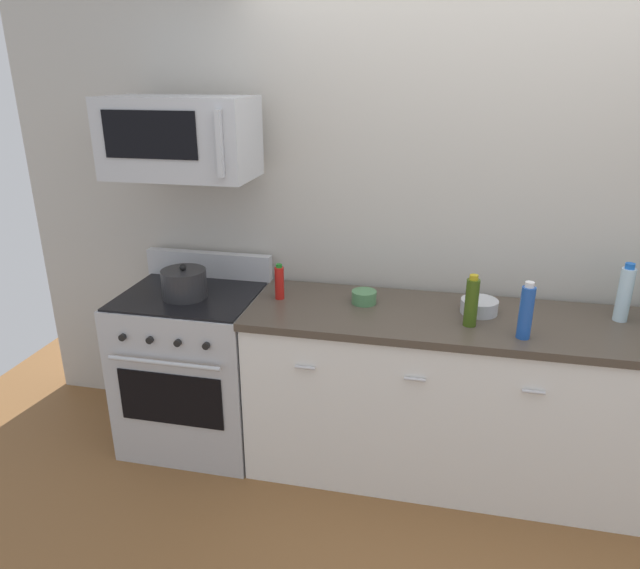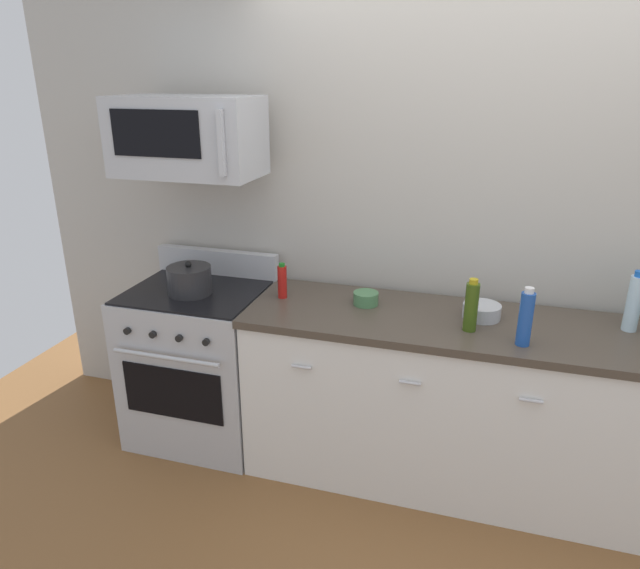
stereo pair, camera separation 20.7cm
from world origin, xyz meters
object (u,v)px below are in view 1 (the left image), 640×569
(microwave, at_px, (180,138))
(stockpot, at_px, (184,284))
(bottle_water_clear, at_px, (625,294))
(bowl_steel_prep, at_px, (479,306))
(range_oven, at_px, (196,367))
(bottle_hot_sauce_red, at_px, (279,282))
(bottle_olive_oil, at_px, (472,302))
(bowl_green_glaze, at_px, (364,297))
(bottle_soda_blue, at_px, (526,312))

(microwave, height_order, stockpot, microwave)
(bottle_water_clear, bearing_deg, bowl_steel_prep, -175.50)
(stockpot, bearing_deg, range_oven, 90.00)
(bottle_hot_sauce_red, bearing_deg, microwave, 179.38)
(bottle_water_clear, height_order, bottle_olive_oil, bottle_water_clear)
(bottle_olive_oil, relative_size, bowl_steel_prep, 1.38)
(bowl_steel_prep, xyz_separation_m, bowl_green_glaze, (-0.58, 0.01, -0.00))
(bottle_olive_oil, distance_m, stockpot, 1.49)
(bottle_water_clear, relative_size, bottle_hot_sauce_red, 1.52)
(microwave, relative_size, stockpot, 3.12)
(bowl_steel_prep, height_order, bowl_green_glaze, bowl_steel_prep)
(bottle_olive_oil, bearing_deg, bowl_green_glaze, 162.25)
(bottle_water_clear, distance_m, bowl_green_glaze, 1.26)
(bottle_hot_sauce_red, xyz_separation_m, bottle_soda_blue, (1.22, -0.23, 0.04))
(microwave, bearing_deg, bowl_steel_prep, 0.76)
(bottle_water_clear, height_order, bottle_soda_blue, bottle_water_clear)
(range_oven, bearing_deg, bottle_soda_blue, -6.23)
(bowl_green_glaze, height_order, stockpot, stockpot)
(bottle_hot_sauce_red, relative_size, bowl_steel_prep, 1.04)
(bottle_hot_sauce_red, xyz_separation_m, bowl_green_glaze, (0.45, 0.03, -0.06))
(bottle_water_clear, distance_m, bottle_hot_sauce_red, 1.71)
(range_oven, bearing_deg, bottle_olive_oil, -3.83)
(bottle_olive_oil, xyz_separation_m, bowl_steel_prep, (0.05, 0.16, -0.08))
(bottle_hot_sauce_red, height_order, bowl_green_glaze, bottle_hot_sauce_red)
(bottle_water_clear, bearing_deg, range_oven, -176.94)
(bottle_water_clear, xyz_separation_m, stockpot, (-2.21, -0.17, -0.06))
(bottle_olive_oil, distance_m, bowl_green_glaze, 0.57)
(bottle_soda_blue, bearing_deg, bottle_olive_oil, 159.37)
(bottle_olive_oil, bearing_deg, microwave, 174.46)
(range_oven, xyz_separation_m, bowl_steel_prep, (1.54, 0.07, 0.49))
(bottle_soda_blue, bearing_deg, stockpot, 175.53)
(bottle_hot_sauce_red, relative_size, bottle_olive_oil, 0.76)
(bowl_steel_prep, bearing_deg, bowl_green_glaze, 179.36)
(range_oven, bearing_deg, bowl_steel_prep, 2.43)
(range_oven, bearing_deg, bottle_hot_sauce_red, 4.47)
(bowl_green_glaze, relative_size, stockpot, 0.55)
(bottle_hot_sauce_red, bearing_deg, bowl_green_glaze, 4.12)
(bottle_soda_blue, xyz_separation_m, stockpot, (-1.72, 0.13, -0.05))
(bottle_olive_oil, bearing_deg, bowl_steel_prep, 73.21)
(bottle_hot_sauce_red, height_order, bottle_soda_blue, bottle_soda_blue)
(stockpot, bearing_deg, bottle_soda_blue, -4.47)
(bottle_soda_blue, height_order, bowl_steel_prep, bottle_soda_blue)
(bottle_water_clear, distance_m, bowl_steel_prep, 0.68)
(microwave, relative_size, bottle_hot_sauce_red, 3.85)
(bottle_water_clear, bearing_deg, bottle_soda_blue, -147.79)
(bottle_water_clear, bearing_deg, stockpot, -175.57)
(bottle_soda_blue, bearing_deg, bottle_hot_sauce_red, 169.45)
(bottle_soda_blue, relative_size, bottle_olive_oil, 1.06)
(bottle_soda_blue, bearing_deg, bowl_green_glaze, 161.36)
(range_oven, relative_size, bottle_water_clear, 3.65)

